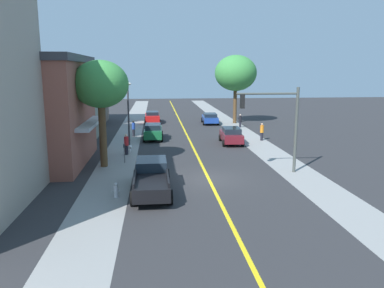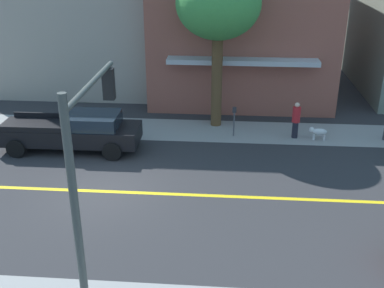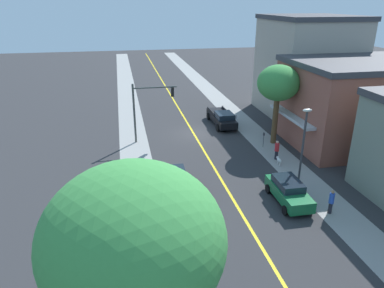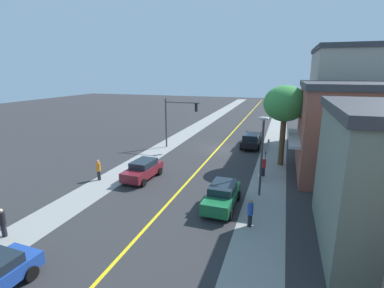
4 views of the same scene
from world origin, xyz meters
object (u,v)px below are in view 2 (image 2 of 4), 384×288
Objects in this scene: parking_meter at (234,117)px; small_dog at (318,132)px; pedestrian_red_shirt at (296,119)px; street_tree_left_near at (218,5)px; black_pickup_truck at (74,131)px; traffic_light_mast at (88,152)px; fire_hydrant at (69,124)px.

parking_meter reaches higher than small_dog.
street_tree_left_near is at bearing 17.84° from pedestrian_red_shirt.
street_tree_left_near is 8.60m from black_pickup_truck.
parking_meter is at bearing 16.24° from black_pickup_truck.
traffic_light_mast reaches higher than black_pickup_truck.
pedestrian_red_shirt is (-0.05, 2.86, -0.04)m from parking_meter.
parking_meter is (1.40, 0.89, -4.88)m from street_tree_left_near.
parking_meter is at bearing 91.06° from fire_hydrant.
traffic_light_mast is at bearing -19.51° from parking_meter.
street_tree_left_near reaches higher than parking_meter.
fire_hydrant is 0.15× the size of traffic_light_mast.
parking_meter is 2.86m from pedestrian_red_shirt.
pedestrian_red_shirt is at bearing -9.49° from small_dog.
street_tree_left_near is 12.35m from traffic_light_mast.
traffic_light_mast is 6.97× the size of small_dog.
street_tree_left_near reaches higher than black_pickup_truck.
street_tree_left_near reaches higher than fire_hydrant.
fire_hydrant is at bearing 2.28° from small_dog.
small_dog is (1.56, 4.77, -5.42)m from street_tree_left_near.
parking_meter is at bearing 38.71° from pedestrian_red_shirt.
fire_hydrant is 2.19m from black_pickup_truck.
parking_meter is 1.75× the size of small_dog.
street_tree_left_near is at bearing 102.43° from fire_hydrant.
street_tree_left_near reaches higher than small_dog.
black_pickup_truck is 7.40× the size of small_dog.
street_tree_left_near is 5.24× the size of parking_meter.
pedestrian_red_shirt is at bearing 70.22° from street_tree_left_near.
traffic_light_mast is at bearing -13.38° from street_tree_left_near.
street_tree_left_near is 1.24× the size of black_pickup_truck.
pedestrian_red_shirt reaches higher than small_dog.
fire_hydrant is at bearing 114.71° from black_pickup_truck.
fire_hydrant is 7.92m from parking_meter.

